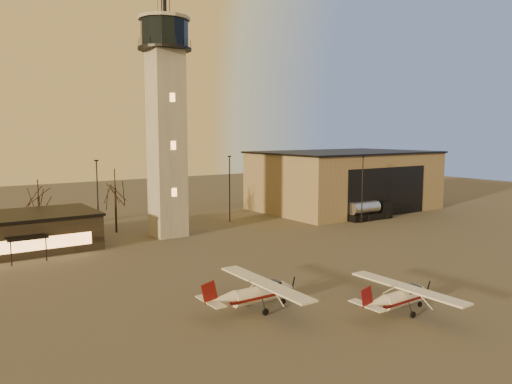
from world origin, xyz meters
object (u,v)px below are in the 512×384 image
control_tower (166,111)px  hangar (344,180)px  cessna_front (404,300)px  fuel_truck (369,212)px  cessna_rear (261,296)px

control_tower → hangar: (36.00, 3.98, -11.17)m
cessna_front → fuel_truck: (28.46, 29.81, 0.22)m
control_tower → hangar: size_ratio=1.07×
hangar → cessna_rear: size_ratio=2.79×
hangar → cessna_rear: 53.89m
hangar → cessna_rear: bearing=-141.2°
control_tower → cessna_rear: bearing=-101.2°
hangar → cessna_front: bearing=-129.5°
control_tower → fuel_truck: size_ratio=4.02×
control_tower → cessna_front: control_tower is taller
control_tower → cessna_front: 39.59m
control_tower → hangar: bearing=6.3°
cessna_front → cessna_rear: bearing=141.2°
cessna_front → hangar: bearing=49.5°
hangar → fuel_truck: hangar is taller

